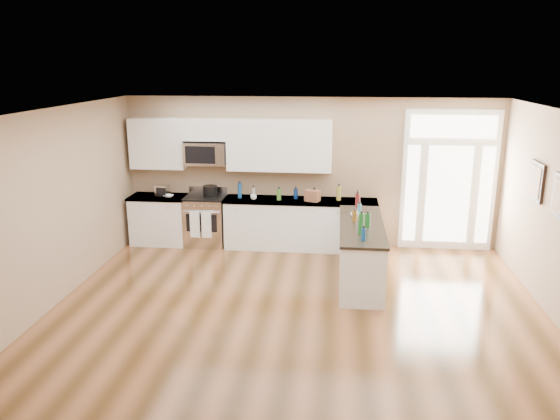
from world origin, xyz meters
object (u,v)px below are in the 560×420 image
(peninsula_cabinet, at_px, (361,254))
(toaster_oven, at_px, (162,191))
(stockpot, at_px, (210,190))
(kitchen_range, at_px, (206,220))

(peninsula_cabinet, relative_size, toaster_oven, 9.66)
(stockpot, bearing_deg, toaster_oven, -176.86)
(peninsula_cabinet, bearing_deg, stockpot, 151.61)
(peninsula_cabinet, relative_size, kitchen_range, 2.15)
(kitchen_range, bearing_deg, toaster_oven, 178.80)
(peninsula_cabinet, relative_size, stockpot, 8.47)
(kitchen_range, relative_size, stockpot, 3.94)
(kitchen_range, height_order, stockpot, stockpot)
(peninsula_cabinet, distance_m, toaster_oven, 4.05)
(kitchen_range, distance_m, stockpot, 0.59)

